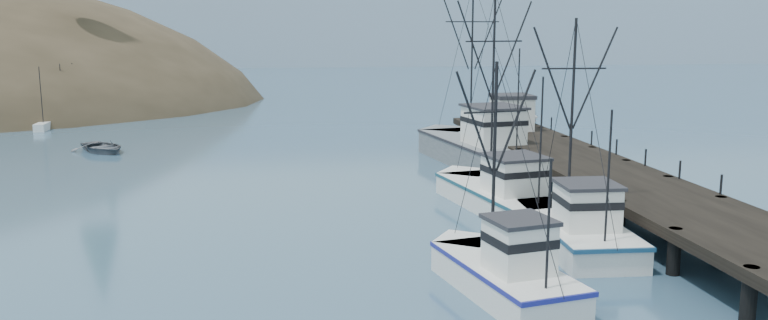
# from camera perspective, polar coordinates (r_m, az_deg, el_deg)

# --- Properties ---
(ground) EXTENTS (400.00, 400.00, 0.00)m
(ground) POSITION_cam_1_polar(r_m,az_deg,el_deg) (29.08, 1.86, -10.44)
(ground) COLOR #2F4E69
(ground) RESTS_ON ground
(pier) EXTENTS (6.00, 44.00, 2.00)m
(pier) POSITION_cam_1_polar(r_m,az_deg,el_deg) (47.52, 15.14, -0.45)
(pier) COLOR black
(pier) RESTS_ON ground
(distant_ridge) EXTENTS (360.00, 40.00, 26.00)m
(distant_ridge) POSITION_cam_1_polar(r_m,az_deg,el_deg) (197.56, -4.19, 7.37)
(distant_ridge) COLOR #9EB2C6
(distant_ridge) RESTS_ON ground
(distant_ridge_far) EXTENTS (180.00, 25.00, 18.00)m
(distant_ridge_far) POSITION_cam_1_polar(r_m,az_deg,el_deg) (214.86, -18.03, 7.13)
(distant_ridge_far) COLOR silver
(distant_ridge_far) RESTS_ON ground
(moored_sailboats) EXTENTS (19.90, 18.42, 6.35)m
(moored_sailboats) POSITION_cam_1_polar(r_m,az_deg,el_deg) (89.41, -27.08, 2.83)
(moored_sailboats) COLOR white
(moored_sailboats) RESTS_ON ground
(trawler_near) EXTENTS (4.00, 10.72, 10.92)m
(trawler_near) POSITION_cam_1_polar(r_m,az_deg,el_deg) (36.65, 14.28, -4.99)
(trawler_near) COLOR white
(trawler_near) RESTS_ON ground
(trawler_mid) EXTENTS (4.48, 9.08, 9.26)m
(trawler_mid) POSITION_cam_1_polar(r_m,az_deg,el_deg) (29.70, 8.93, -8.43)
(trawler_mid) COLOR white
(trawler_mid) RESTS_ON ground
(trawler_far) EXTENTS (5.72, 12.32, 12.38)m
(trawler_far) POSITION_cam_1_polar(r_m,az_deg,el_deg) (42.95, 8.78, -2.53)
(trawler_far) COLOR white
(trawler_far) RESTS_ON ground
(work_vessel) EXTENTS (7.12, 16.55, 13.65)m
(work_vessel) POSITION_cam_1_polar(r_m,az_deg,el_deg) (55.91, 7.26, 0.93)
(work_vessel) COLOR slate
(work_vessel) RESTS_ON ground
(pier_shed) EXTENTS (3.00, 3.20, 2.80)m
(pier_shed) POSITION_cam_1_polar(r_m,az_deg,el_deg) (60.19, 9.71, 3.65)
(pier_shed) COLOR silver
(pier_shed) RESTS_ON pier
(pickup_truck) EXTENTS (6.21, 3.67, 1.62)m
(pickup_truck) POSITION_cam_1_polar(r_m,az_deg,el_deg) (63.75, 9.01, 3.49)
(pickup_truck) COLOR white
(pickup_truck) RESTS_ON pier
(motorboat) EXTENTS (6.24, 6.58, 1.11)m
(motorboat) POSITION_cam_1_polar(r_m,az_deg,el_deg) (65.08, -20.64, 0.58)
(motorboat) COLOR #585B62
(motorboat) RESTS_ON ground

